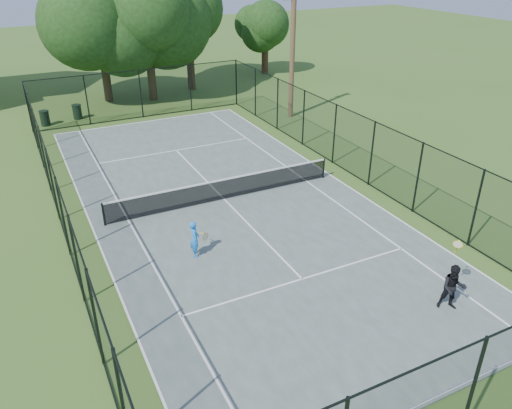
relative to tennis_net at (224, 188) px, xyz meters
name	(u,v)px	position (x,y,z in m)	size (l,w,h in m)	color
ground	(224,201)	(0.00, 0.00, -0.58)	(120.00, 120.00, 0.00)	#3A5E20
tennis_court	(224,200)	(0.00, 0.00, -0.55)	(11.00, 24.00, 0.06)	#4D5A52
tennis_net	(224,188)	(0.00, 0.00, 0.00)	(10.08, 0.08, 0.95)	black
fence	(223,168)	(0.00, 0.00, 0.92)	(13.10, 26.10, 3.00)	black
tree_near_left	(99,26)	(-1.11, 17.88, 4.40)	(6.20, 6.20, 8.09)	#332114
tree_near_mid	(146,21)	(1.75, 16.74, 4.65)	(6.49, 6.49, 8.48)	#332114
tree_near_right	(187,6)	(5.20, 18.32, 5.32)	(6.73, 6.73, 9.28)	#332114
tree_far_right	(265,33)	(12.59, 20.57, 2.73)	(4.05, 4.05, 5.36)	#332114
trash_bin_left	(45,118)	(-5.69, 14.00, -0.11)	(0.58, 0.58, 0.92)	black
trash_bin_right	(77,112)	(-3.74, 14.50, -0.12)	(0.58, 0.58, 0.91)	black
utility_pole	(292,54)	(8.43, 9.00, 3.31)	(1.40, 0.30, 7.65)	#4C3823
player_blue	(195,239)	(-2.59, -3.52, 0.15)	(0.79, 0.54, 1.34)	blue
player_black	(453,287)	(3.17, -9.58, 0.22)	(1.06, 1.05, 2.02)	black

